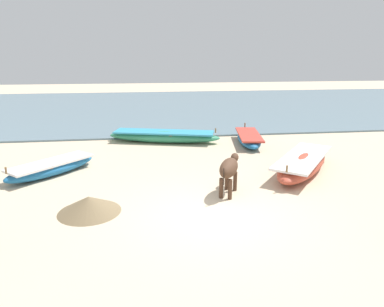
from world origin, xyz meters
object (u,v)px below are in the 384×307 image
(fishing_boat_0, at_px, (303,163))
(fishing_boat_5, at_px, (249,138))
(fishing_boat_2, at_px, (52,167))
(fishing_boat_3, at_px, (164,136))
(cow_adult_dark, at_px, (229,169))

(fishing_boat_0, bearing_deg, fishing_boat_5, -131.73)
(fishing_boat_0, relative_size, fishing_boat_2, 1.37)
(fishing_boat_3, height_order, fishing_boat_5, fishing_boat_3)
(fishing_boat_0, height_order, cow_adult_dark, cow_adult_dark)
(fishing_boat_0, height_order, fishing_boat_3, fishing_boat_0)
(fishing_boat_2, bearing_deg, fishing_boat_3, 178.57)
(fishing_boat_2, xyz_separation_m, fishing_boat_3, (3.89, 3.88, 0.03))
(fishing_boat_0, bearing_deg, cow_adult_dark, -24.10)
(fishing_boat_3, distance_m, fishing_boat_5, 3.75)
(cow_adult_dark, bearing_deg, fishing_boat_5, 4.32)
(fishing_boat_5, xyz_separation_m, cow_adult_dark, (-2.19, -5.43, 0.49))
(fishing_boat_3, height_order, cow_adult_dark, cow_adult_dark)
(fishing_boat_2, distance_m, cow_adult_dark, 5.87)
(fishing_boat_5, bearing_deg, fishing_boat_0, -161.53)
(fishing_boat_0, xyz_separation_m, cow_adult_dark, (-2.87, -1.49, 0.43))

